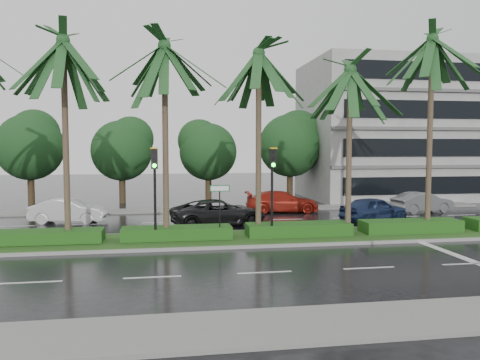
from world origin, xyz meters
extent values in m
plane|color=black|center=(0.00, 0.00, 0.00)|extent=(120.00, 120.00, 0.00)
cube|color=slate|center=(0.00, -10.20, 0.06)|extent=(40.00, 2.40, 0.12)
cube|color=slate|center=(0.00, 12.00, 0.06)|extent=(40.00, 2.00, 0.12)
cube|color=gray|center=(0.00, 1.00, 0.07)|extent=(36.00, 4.00, 0.14)
cube|color=#224A18|center=(0.00, 1.00, 0.14)|extent=(35.60, 3.70, 0.02)
cube|color=#1D4714|center=(-9.00, 1.00, 0.45)|extent=(5.20, 1.40, 0.60)
cube|color=#1D4714|center=(-3.00, 1.00, 0.45)|extent=(5.20, 1.40, 0.60)
cube|color=#1D4714|center=(3.00, 1.00, 0.45)|extent=(5.20, 1.40, 0.60)
cube|color=#1D4714|center=(9.00, 1.00, 0.45)|extent=(5.20, 1.40, 0.60)
cube|color=silver|center=(-12.00, 7.00, 0.01)|extent=(2.00, 0.12, 0.01)
cube|color=silver|center=(-8.00, -5.00, 0.01)|extent=(2.00, 0.12, 0.01)
cube|color=silver|center=(-8.00, 7.00, 0.01)|extent=(2.00, 0.12, 0.01)
cube|color=silver|center=(-4.00, -5.00, 0.01)|extent=(2.00, 0.12, 0.01)
cube|color=silver|center=(-4.00, 7.00, 0.01)|extent=(2.00, 0.12, 0.01)
cube|color=silver|center=(0.00, -5.00, 0.01)|extent=(2.00, 0.12, 0.01)
cube|color=silver|center=(0.00, 7.00, 0.01)|extent=(2.00, 0.12, 0.01)
cube|color=silver|center=(4.00, -5.00, 0.01)|extent=(2.00, 0.12, 0.01)
cube|color=silver|center=(4.00, 7.00, 0.01)|extent=(2.00, 0.12, 0.01)
cube|color=silver|center=(8.00, -5.00, 0.01)|extent=(2.00, 0.12, 0.01)
cube|color=silver|center=(8.00, 7.00, 0.01)|extent=(2.00, 0.12, 0.01)
cube|color=silver|center=(12.00, 7.00, 0.01)|extent=(2.00, 0.12, 0.01)
cube|color=silver|center=(16.00, 7.00, 0.01)|extent=(2.00, 0.12, 0.01)
cube|color=silver|center=(8.50, -3.00, 0.01)|extent=(0.40, 6.00, 0.01)
cylinder|color=#413925|center=(-8.00, 1.10, 4.75)|extent=(0.28, 0.28, 9.20)
cylinder|color=#413925|center=(-8.00, 1.10, 0.37)|extent=(0.40, 0.40, 0.44)
cylinder|color=#413925|center=(-3.50, 0.90, 4.69)|extent=(0.28, 0.28, 9.07)
cylinder|color=#413925|center=(-3.50, 0.90, 0.37)|extent=(0.40, 0.40, 0.44)
cylinder|color=#413925|center=(1.00, 1.20, 4.61)|extent=(0.28, 0.28, 8.93)
cylinder|color=#413925|center=(1.00, 1.20, 0.37)|extent=(0.40, 0.40, 0.44)
cylinder|color=#413925|center=(5.50, 0.80, 4.24)|extent=(0.28, 0.28, 8.18)
cylinder|color=#413925|center=(5.50, 0.80, 0.37)|extent=(0.40, 0.40, 0.44)
cylinder|color=#413925|center=(10.00, 1.10, 5.11)|extent=(0.28, 0.28, 9.91)
cylinder|color=#413925|center=(10.00, 1.10, 0.37)|extent=(0.40, 0.40, 0.44)
cylinder|color=black|center=(-4.00, 0.40, 1.85)|extent=(0.12, 0.12, 3.40)
cube|color=black|center=(-4.00, 0.22, 4.00)|extent=(0.30, 0.18, 0.90)
cube|color=gold|center=(-4.00, 0.10, 4.48)|extent=(0.34, 0.12, 0.06)
cylinder|color=black|center=(-4.00, 0.12, 4.30)|extent=(0.18, 0.04, 0.18)
cylinder|color=black|center=(-4.00, 0.12, 4.00)|extent=(0.18, 0.04, 0.18)
cylinder|color=#0CE519|center=(-4.00, 0.12, 3.70)|extent=(0.18, 0.04, 0.18)
cylinder|color=black|center=(1.50, 0.40, 1.85)|extent=(0.12, 0.12, 3.40)
cube|color=black|center=(1.50, 0.22, 4.00)|extent=(0.30, 0.18, 0.90)
cube|color=gold|center=(1.50, 0.10, 4.48)|extent=(0.34, 0.12, 0.06)
cylinder|color=black|center=(1.50, 0.12, 4.30)|extent=(0.18, 0.04, 0.18)
cylinder|color=black|center=(1.50, 0.12, 4.00)|extent=(0.18, 0.04, 0.18)
cylinder|color=#0CE519|center=(1.50, 0.12, 3.70)|extent=(0.18, 0.04, 0.18)
cylinder|color=black|center=(-1.00, 0.50, 1.45)|extent=(0.06, 0.06, 2.60)
cube|color=#0C5926|center=(-1.00, 0.47, 2.60)|extent=(0.95, 0.04, 0.30)
cube|color=white|center=(-1.00, 0.45, 2.60)|extent=(0.85, 0.01, 0.22)
cylinder|color=#342B17|center=(-14.00, 17.50, 1.26)|extent=(0.52, 0.52, 2.53)
sphere|color=#15391B|center=(-14.00, 17.50, 4.55)|extent=(5.20, 5.20, 5.20)
sphere|color=#15391B|center=(-14.00, 17.80, 5.56)|extent=(3.90, 3.90, 3.90)
cylinder|color=#342B17|center=(-7.00, 17.50, 1.18)|extent=(0.52, 0.52, 2.37)
sphere|color=#15391B|center=(-7.00, 17.50, 4.26)|extent=(4.87, 4.87, 4.87)
sphere|color=#15391B|center=(-7.00, 17.80, 5.21)|extent=(3.66, 3.66, 3.66)
cylinder|color=#342B17|center=(0.00, 17.50, 1.15)|extent=(0.52, 0.52, 2.31)
sphere|color=#15391B|center=(0.00, 17.50, 4.16)|extent=(4.75, 4.75, 4.75)
sphere|color=#15391B|center=(0.00, 17.80, 5.08)|extent=(3.56, 3.56, 3.56)
cylinder|color=#342B17|center=(7.00, 17.50, 1.30)|extent=(0.52, 0.52, 2.60)
sphere|color=#15391B|center=(7.00, 17.50, 4.68)|extent=(5.35, 5.35, 5.35)
sphere|color=#15391B|center=(7.00, 17.80, 5.72)|extent=(4.01, 4.01, 4.01)
cylinder|color=#342B17|center=(14.00, 17.50, 1.28)|extent=(0.52, 0.52, 2.56)
sphere|color=#15391B|center=(14.00, 17.50, 4.61)|extent=(5.27, 5.27, 5.27)
sphere|color=#15391B|center=(14.00, 17.80, 5.64)|extent=(3.95, 3.95, 3.95)
cube|color=gray|center=(17.00, 18.00, 6.00)|extent=(16.00, 10.00, 12.00)
imported|color=silver|center=(-9.30, 7.83, 0.73)|extent=(1.94, 4.53, 1.45)
imported|color=black|center=(-0.50, 5.30, 0.76)|extent=(3.60, 5.90, 1.53)
imported|color=maroon|center=(4.50, 10.28, 0.74)|extent=(2.37, 5.21, 1.48)
imported|color=navy|center=(9.00, 5.35, 0.76)|extent=(3.34, 4.82, 1.52)
imported|color=#5C5F62|center=(14.06, 8.54, 0.72)|extent=(2.30, 4.55, 1.43)
camera|label=1|loc=(-3.49, -21.29, 4.52)|focal=35.00mm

